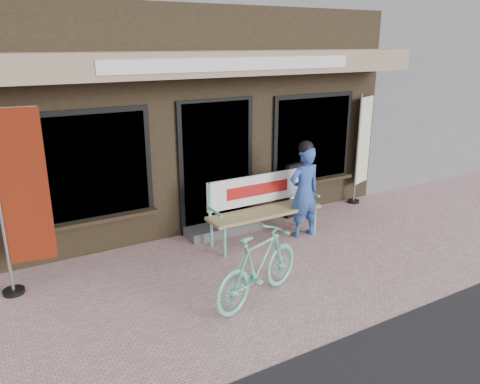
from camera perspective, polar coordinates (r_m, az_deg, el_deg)
ground at (r=6.55m, az=5.39°, el=-10.03°), size 70.00×70.00×0.00m
storefront at (r=10.23m, az=-11.16°, el=17.18°), size 7.00×6.77×6.00m
neighbor_right_near at (r=15.67m, az=20.12°, el=15.89°), size 10.00×7.00×5.60m
bench at (r=7.46m, az=2.65°, el=-1.30°), size 1.91×0.50×1.03m
person at (r=7.58m, az=7.83°, el=0.24°), size 0.56×0.38×1.59m
bicycle at (r=5.74m, az=2.30°, el=-9.05°), size 1.58×0.91×0.91m
nobori_red at (r=6.25m, az=-25.13°, el=-0.67°), size 0.72×0.30×2.42m
nobori_cream at (r=9.49m, az=14.70°, el=5.39°), size 0.63×0.34×2.13m
menu_stand at (r=8.54m, az=6.77°, el=0.36°), size 0.50×0.23×0.98m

